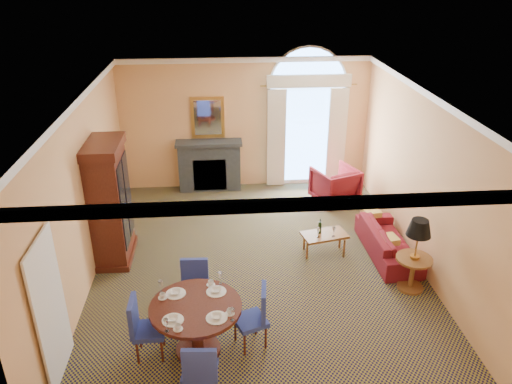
{
  "coord_description": "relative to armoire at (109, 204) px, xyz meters",
  "views": [
    {
      "loc": [
        -0.68,
        -7.88,
        5.25
      ],
      "look_at": [
        0.0,
        0.5,
        1.3
      ],
      "focal_mm": 35.0,
      "sensor_mm": 36.0,
      "label": 1
    }
  ],
  "objects": [
    {
      "name": "ground",
      "position": [
        2.72,
        -0.56,
        -1.13
      ],
      "size": [
        7.5,
        7.5,
        0.0
      ],
      "primitive_type": "plane",
      "color": "#151239",
      "rests_on": "ground"
    },
    {
      "name": "dining_table",
      "position": [
        1.65,
        -2.74,
        -0.52
      ],
      "size": [
        1.32,
        1.32,
        1.03
      ],
      "color": "#40170E",
      "rests_on": "ground"
    },
    {
      "name": "room_envelope",
      "position": [
        2.69,
        0.1,
        1.38
      ],
      "size": [
        6.04,
        7.52,
        3.45
      ],
      "color": "#F2B473",
      "rests_on": "ground"
    },
    {
      "name": "coffee_table",
      "position": [
        4.03,
        -0.23,
        -0.72
      ],
      "size": [
        0.93,
        0.65,
        0.75
      ],
      "rotation": [
        0.0,
        0.0,
        0.22
      ],
      "color": "brown",
      "rests_on": "ground"
    },
    {
      "name": "sofa",
      "position": [
        5.27,
        -0.36,
        -0.84
      ],
      "size": [
        0.81,
        1.96,
        0.57
      ],
      "primitive_type": "imported",
      "rotation": [
        0.0,
        0.0,
        1.6
      ],
      "color": "maroon",
      "rests_on": "ground"
    },
    {
      "name": "armchair",
      "position": [
        4.75,
        2.02,
        -0.7
      ],
      "size": [
        1.19,
        1.21,
        0.85
      ],
      "primitive_type": "imported",
      "rotation": [
        0.0,
        0.0,
        3.52
      ],
      "color": "maroon",
      "rests_on": "ground"
    },
    {
      "name": "dining_chair_north",
      "position": [
        1.61,
        -1.87,
        -0.57
      ],
      "size": [
        0.47,
        0.48,
        0.98
      ],
      "rotation": [
        0.0,
        0.0,
        3.23
      ],
      "color": "#263696",
      "rests_on": "ground"
    },
    {
      "name": "side_table",
      "position": [
        5.32,
        -1.48,
        -0.27
      ],
      "size": [
        0.62,
        0.62,
        1.33
      ],
      "color": "brown",
      "rests_on": "ground"
    },
    {
      "name": "dining_chair_west",
      "position": [
        0.88,
        -2.75,
        -0.57
      ],
      "size": [
        0.46,
        0.45,
        0.98
      ],
      "rotation": [
        0.0,
        0.0,
        -1.54
      ],
      "color": "#263696",
      "rests_on": "ground"
    },
    {
      "name": "armoire",
      "position": [
        0.0,
        0.0,
        0.0
      ],
      "size": [
        0.67,
        1.19,
        2.34
      ],
      "color": "#40170E",
      "rests_on": "ground"
    },
    {
      "name": "dining_chair_east",
      "position": [
        2.52,
        -2.64,
        -0.57
      ],
      "size": [
        0.56,
        0.56,
        0.98
      ],
      "rotation": [
        0.0,
        0.0,
        1.94
      ],
      "color": "#263696",
      "rests_on": "ground"
    },
    {
      "name": "dining_chair_south",
      "position": [
        1.72,
        -3.68,
        -0.57
      ],
      "size": [
        0.49,
        0.49,
        0.98
      ],
      "rotation": [
        0.0,
        0.0,
        -0.14
      ],
      "color": "#263696",
      "rests_on": "ground"
    }
  ]
}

